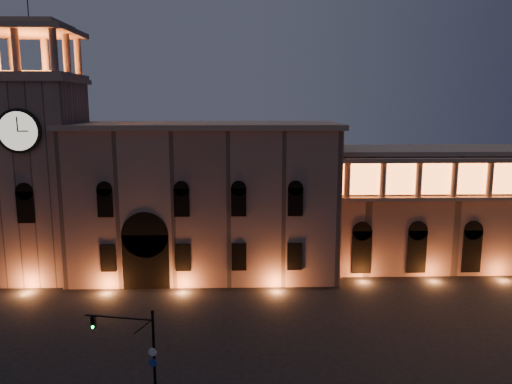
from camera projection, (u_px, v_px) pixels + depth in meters
ground at (212, 363)px, 38.48m from camera, size 160.00×160.00×0.00m
government_building at (204, 199)px, 58.48m from camera, size 30.80×12.80×17.60m
clock_tower at (40, 169)px, 56.39m from camera, size 9.80×9.80×32.40m
colonnade_wing at (482, 206)px, 61.61m from camera, size 40.60×11.50×14.50m
traffic_light at (142, 355)px, 32.53m from camera, size 4.85×1.22×6.75m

